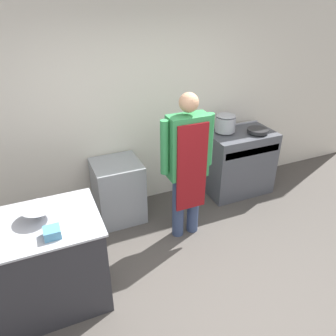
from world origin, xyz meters
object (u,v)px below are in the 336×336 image
at_px(fridge_unit, 118,191).
at_px(plastic_tub, 52,233).
at_px(mixing_bowl, 39,213).
at_px(saute_pan, 258,130).
at_px(stove, 238,162).
at_px(person_cook, 187,160).
at_px(stock_pot, 225,123).

relative_size(fridge_unit, plastic_tub, 6.10).
height_order(mixing_bowl, saute_pan, mixing_bowl).
bearing_deg(saute_pan, plastic_tub, -158.54).
distance_m(stove, mixing_bowl, 2.96).
xyz_separation_m(person_cook, saute_pan, (1.34, 0.50, -0.04)).
height_order(fridge_unit, saute_pan, saute_pan).
bearing_deg(person_cook, mixing_bowl, -168.26).
xyz_separation_m(person_cook, stock_pot, (0.94, 0.71, 0.06)).
bearing_deg(stove, stock_pot, 153.51).
bearing_deg(stock_pot, fridge_unit, -177.65).
bearing_deg(fridge_unit, stove, -1.28).
distance_m(stove, plastic_tub, 2.99).
relative_size(stove, person_cook, 0.54).
xyz_separation_m(plastic_tub, stock_pot, (2.47, 1.34, 0.11)).
bearing_deg(stock_pot, mixing_bowl, -157.71).
xyz_separation_m(fridge_unit, stock_pot, (1.60, 0.07, 0.68)).
xyz_separation_m(stock_pot, saute_pan, (0.40, -0.21, -0.10)).
relative_size(person_cook, stock_pot, 6.39).
height_order(fridge_unit, person_cook, person_cook).
xyz_separation_m(stove, stock_pot, (-0.21, 0.11, 0.61)).
distance_m(fridge_unit, stock_pot, 1.74).
height_order(person_cook, plastic_tub, person_cook).
xyz_separation_m(fridge_unit, saute_pan, (2.00, -0.14, 0.57)).
xyz_separation_m(mixing_bowl, stock_pot, (2.55, 1.04, 0.10)).
distance_m(fridge_unit, mixing_bowl, 1.48).
relative_size(fridge_unit, person_cook, 0.45).
xyz_separation_m(stove, plastic_tub, (-2.68, -1.23, 0.50)).
xyz_separation_m(person_cook, plastic_tub, (-1.53, -0.63, -0.05)).
distance_m(person_cook, stock_pot, 1.18).
bearing_deg(saute_pan, mixing_bowl, -164.22).
height_order(stove, saute_pan, saute_pan).
distance_m(person_cook, mixing_bowl, 1.64).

